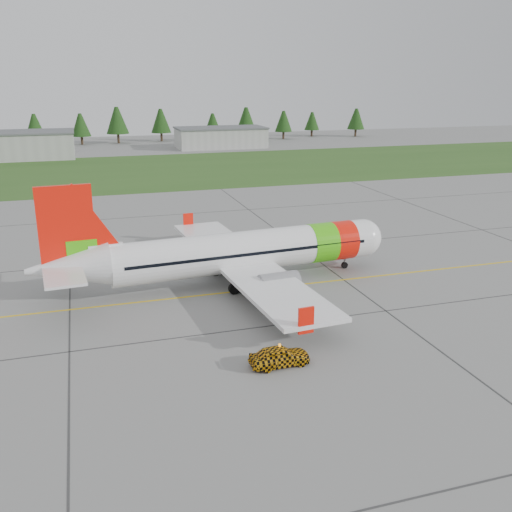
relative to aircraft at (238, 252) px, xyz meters
name	(u,v)px	position (x,y,z in m)	size (l,w,h in m)	color
ground	(271,326)	(-0.21, -10.32, -2.95)	(320.00, 320.00, 0.00)	gray
aircraft	(238,252)	(0.00, 0.00, 0.00)	(33.78, 31.21, 10.23)	white
follow_me_car	(280,338)	(-1.76, -16.55, -0.91)	(1.65, 1.39, 4.09)	#FEB20E
service_van	(60,187)	(-16.63, 44.94, -0.81)	(1.49, 1.41, 4.28)	silver
grass_strip	(146,171)	(-0.21, 71.68, -2.94)	(320.00, 50.00, 0.03)	#30561E
taxi_guideline	(243,291)	(-0.21, -2.32, -2.94)	(120.00, 0.25, 0.02)	gold
hangar_west	(4,146)	(-30.21, 99.68, 0.05)	(32.00, 14.00, 6.00)	#A8A8A3
hangar_east	(221,138)	(24.79, 107.68, -0.35)	(24.00, 12.00, 5.20)	#A8A8A3
treeline	(122,126)	(-0.21, 127.68, 2.05)	(160.00, 8.00, 10.00)	#1C3F14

